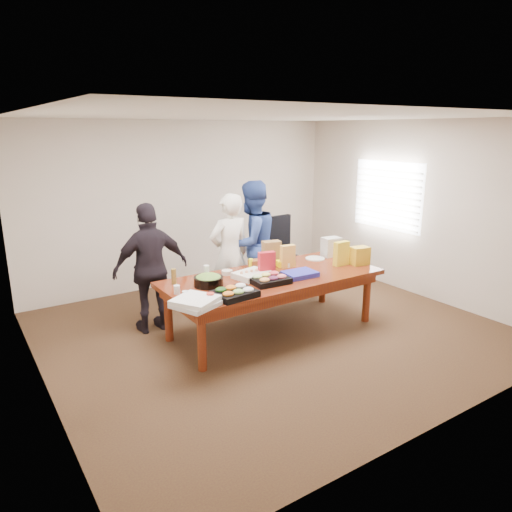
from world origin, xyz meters
TOP-DOWN VIEW (x-y plane):
  - floor at (0.00, 0.00)m, footprint 5.50×5.00m
  - ceiling at (0.00, 0.00)m, footprint 5.50×5.00m
  - wall_back at (0.00, 2.50)m, footprint 5.50×0.04m
  - wall_front at (0.00, -2.50)m, footprint 5.50×0.04m
  - wall_left at (-2.75, 0.00)m, footprint 0.04×5.00m
  - wall_right at (2.75, 0.00)m, footprint 0.04×5.00m
  - window_panel at (2.72, 0.60)m, footprint 0.03×1.40m
  - window_blinds at (2.68, 0.60)m, footprint 0.04×1.36m
  - conference_table at (0.00, 0.00)m, footprint 2.80×1.20m
  - office_chair at (1.09, 1.16)m, footprint 0.63×0.63m
  - person_center at (-0.12, 0.87)m, footprint 0.63×0.42m
  - person_right at (0.34, 1.02)m, footprint 1.01×0.85m
  - person_left at (-1.28, 0.88)m, footprint 0.99×0.42m
  - veggie_tray at (-0.81, -0.41)m, footprint 0.49×0.40m
  - fruit_tray at (-0.20, -0.22)m, footprint 0.47×0.38m
  - sheet_cake at (-0.27, 0.08)m, footprint 0.48×0.40m
  - salad_bowl at (-0.87, 0.09)m, footprint 0.43×0.43m
  - chip_bag_blue at (0.27, -0.21)m, footprint 0.42×0.33m
  - chip_bag_red at (-0.06, 0.05)m, footprint 0.23×0.13m
  - chip_bag_yellow at (1.06, -0.12)m, footprint 0.22×0.09m
  - chip_bag_orange at (0.39, 0.21)m, footprint 0.21×0.11m
  - mayo_jar at (0.15, 0.37)m, footprint 0.09×0.09m
  - mustard_bottle at (-0.09, 0.37)m, footprint 0.06×0.06m
  - dressing_bottle at (-1.19, 0.37)m, footprint 0.08×0.08m
  - ranch_bottle at (-0.80, 0.26)m, footprint 0.08×0.08m
  - banana_bunch at (0.40, 0.26)m, footprint 0.27×0.19m
  - bread_loaf at (0.06, 0.39)m, footprint 0.30×0.15m
  - kraft_bag at (0.30, 0.46)m, footprint 0.27×0.19m
  - red_cup at (-1.12, -0.43)m, footprint 0.10×0.10m
  - clear_cup_a at (-1.30, -0.19)m, footprint 0.08×0.08m
  - clear_cup_b at (-1.30, 0.04)m, footprint 0.09×0.09m
  - pizza_box_lower at (-1.30, -0.43)m, footprint 0.53×0.53m
  - pizza_box_upper at (-1.30, -0.44)m, footprint 0.56×0.56m
  - plate_a at (0.97, 0.31)m, footprint 0.34×0.34m
  - plate_b at (0.50, 0.52)m, footprint 0.30×0.30m
  - dip_bowl_a at (0.39, 0.24)m, footprint 0.17×0.17m
  - dip_bowl_b at (-0.46, 0.36)m, footprint 0.17×0.17m
  - grocery_bag_white at (1.27, 0.32)m, footprint 0.28×0.21m
  - grocery_bag_yellow at (1.30, -0.23)m, footprint 0.27×0.21m

SIDE VIEW (x-z plane):
  - floor at x=0.00m, z-range -0.02..0.00m
  - conference_table at x=0.00m, z-range 0.00..0.75m
  - office_chair at x=1.09m, z-range 0.00..1.15m
  - plate_b at x=0.50m, z-range 0.75..0.76m
  - plate_a at x=0.97m, z-range 0.75..0.77m
  - pizza_box_lower at x=-1.30m, z-range 0.75..0.80m
  - dip_bowl_b at x=-0.46m, z-range 0.75..0.81m
  - chip_bag_blue at x=0.27m, z-range 0.75..0.81m
  - dip_bowl_a at x=0.39m, z-range 0.75..0.81m
  - fruit_tray at x=-0.20m, z-range 0.75..0.82m
  - veggie_tray at x=-0.81m, z-range 0.75..0.82m
  - sheet_cake at x=-0.27m, z-range 0.75..0.82m
  - banana_bunch at x=0.40m, z-range 0.75..0.83m
  - clear_cup_a at x=-1.30m, z-range 0.75..0.85m
  - clear_cup_b at x=-1.30m, z-range 0.75..0.85m
  - red_cup at x=-1.12m, z-range 0.75..0.86m
  - salad_bowl at x=-0.87m, z-range 0.75..0.86m
  - bread_loaf at x=0.06m, z-range 0.75..0.87m
  - mayo_jar at x=0.15m, z-range 0.75..0.88m
  - pizza_box_upper at x=-1.30m, z-range 0.80..0.84m
  - mustard_bottle at x=-0.09m, z-range 0.75..0.90m
  - person_left at x=-1.28m, z-range 0.00..1.68m
  - dressing_bottle at x=-1.19m, z-range 0.75..0.94m
  - ranch_bottle at x=-0.80m, z-range 0.75..0.95m
  - person_center at x=-0.12m, z-range 0.00..1.71m
  - grocery_bag_yellow at x=1.30m, z-range 0.75..1.00m
  - grocery_bag_white at x=1.27m, z-range 0.75..1.03m
  - chip_bag_orange at x=0.39m, z-range 0.75..1.05m
  - chip_bag_red at x=-0.06m, z-range 0.75..1.06m
  - kraft_bag at x=0.30m, z-range 0.75..1.07m
  - chip_bag_yellow at x=1.06m, z-range 0.75..1.08m
  - person_right at x=0.34m, z-range 0.00..1.84m
  - wall_back at x=0.00m, z-range 0.00..2.70m
  - wall_front at x=0.00m, z-range 0.00..2.70m
  - wall_left at x=-2.75m, z-range 0.00..2.70m
  - wall_right at x=2.75m, z-range 0.00..2.70m
  - window_panel at x=2.72m, z-range 0.95..2.05m
  - window_blinds at x=2.68m, z-range 1.00..2.00m
  - ceiling at x=0.00m, z-range 2.70..2.72m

